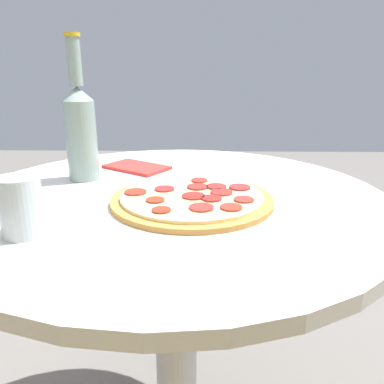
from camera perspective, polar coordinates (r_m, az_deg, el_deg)
table at (r=0.85m, az=-2.60°, el=-12.39°), size 0.87×0.87×0.76m
pizza at (r=0.72m, az=0.05°, el=-0.92°), size 0.31×0.31×0.02m
beer_bottle at (r=0.88m, az=-16.63°, el=9.30°), size 0.07×0.07×0.31m
drinking_glass at (r=0.62m, az=-24.61°, el=-2.01°), size 0.06×0.06×0.09m
napkin at (r=0.97m, az=-8.42°, el=3.75°), size 0.18×0.17×0.01m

